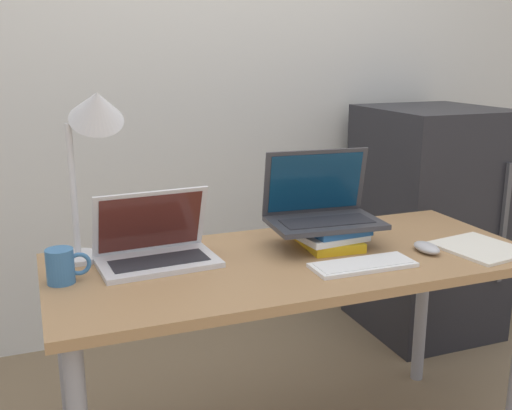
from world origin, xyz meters
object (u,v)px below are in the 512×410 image
at_px(book_stack, 327,234).
at_px(mug, 62,266).
at_px(notepad, 480,248).
at_px(laptop_left, 156,248).
at_px(laptop_on_books, 322,209).
at_px(wireless_keyboard, 363,265).
at_px(mini_fridge, 428,221).
at_px(mouse, 427,248).
at_px(desk_lamp, 93,127).

relative_size(book_stack, mug, 2.13).
bearing_deg(notepad, laptop_left, 165.62).
height_order(notepad, mug, mug).
xyz_separation_m(laptop_on_books, wireless_keyboard, (0.02, -0.24, -0.12)).
bearing_deg(notepad, book_stack, 153.09).
distance_m(laptop_left, mini_fridge, 1.56).
bearing_deg(book_stack, mini_fridge, 35.13).
relative_size(wireless_keyboard, notepad, 1.11).
bearing_deg(mini_fridge, wireless_keyboard, -135.99).
bearing_deg(laptop_left, wireless_keyboard, -24.78).
bearing_deg(laptop_left, book_stack, -3.51).
height_order(book_stack, mug, mug).
bearing_deg(wireless_keyboard, notepad, 0.50).
bearing_deg(wireless_keyboard, laptop_left, 155.22).
bearing_deg(laptop_left, laptop_on_books, -2.09).
height_order(mouse, notepad, mouse).
bearing_deg(mini_fridge, laptop_on_books, -145.99).
height_order(book_stack, desk_lamp, desk_lamp).
distance_m(laptop_left, laptop_on_books, 0.56).
xyz_separation_m(notepad, mini_fridge, (0.43, 0.83, -0.18)).
bearing_deg(laptop_left, notepad, -14.38).
relative_size(laptop_left, notepad, 1.27).
bearing_deg(notepad, mug, 171.72).
bearing_deg(mug, mini_fridge, 20.75).
bearing_deg(mini_fridge, laptop_left, -158.10).
relative_size(laptop_on_books, notepad, 1.30).
distance_m(book_stack, mug, 0.84).
relative_size(notepad, mini_fridge, 0.26).
height_order(wireless_keyboard, desk_lamp, desk_lamp).
height_order(laptop_on_books, desk_lamp, desk_lamp).
distance_m(laptop_left, notepad, 1.04).
xyz_separation_m(wireless_keyboard, mini_fridge, (0.87, 0.84, -0.18)).
bearing_deg(laptop_on_books, book_stack, -43.21).
height_order(wireless_keyboard, mug, mug).
bearing_deg(notepad, laptop_on_books, 152.42).
bearing_deg(laptop_on_books, mini_fridge, 34.01).
height_order(mug, desk_lamp, desk_lamp).
xyz_separation_m(book_stack, mini_fridge, (0.87, 0.61, -0.21)).
height_order(book_stack, mini_fridge, mini_fridge).
xyz_separation_m(mouse, mug, (-1.10, 0.15, 0.03)).
bearing_deg(book_stack, wireless_keyboard, -89.74).
relative_size(laptop_left, book_stack, 1.41).
distance_m(mug, desk_lamp, 0.41).
bearing_deg(wireless_keyboard, mouse, 9.61).
bearing_deg(wireless_keyboard, laptop_on_books, 93.92).
height_order(laptop_left, laptop_on_books, laptop_on_books).
distance_m(book_stack, desk_lamp, 0.82).
distance_m(notepad, mini_fridge, 0.95).
relative_size(mouse, notepad, 0.38).
height_order(notepad, desk_lamp, desk_lamp).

